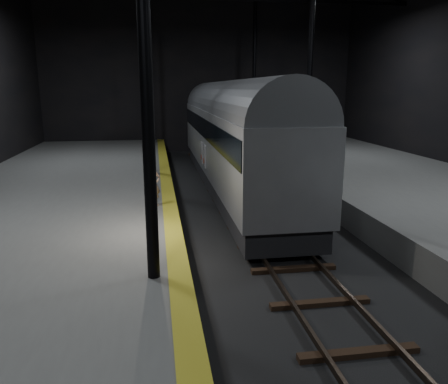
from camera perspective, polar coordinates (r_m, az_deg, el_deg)
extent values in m
plane|color=black|center=(14.25, 6.58, -7.01)|extent=(44.00, 44.00, 0.00)
cube|color=#545451|center=(14.12, -24.35, -6.20)|extent=(9.00, 43.80, 1.00)
cube|color=olive|center=(13.44, -6.81, -3.75)|extent=(0.50, 43.80, 0.01)
cube|color=#3F3328|center=(14.02, 3.74, -6.55)|extent=(0.08, 43.00, 0.14)
cube|color=#3F3328|center=(14.39, 9.38, -6.17)|extent=(0.08, 43.00, 0.14)
cube|color=black|center=(14.23, 6.59, -6.79)|extent=(2.40, 42.00, 0.12)
cylinder|color=black|center=(8.91, -10.38, 19.97)|extent=(0.26, 0.26, 10.00)
cylinder|color=black|center=(20.87, -9.71, 16.12)|extent=(0.26, 0.26, 10.00)
cylinder|color=black|center=(22.17, 11.16, 15.89)|extent=(0.26, 0.26, 10.00)
cylinder|color=black|center=(32.86, -9.53, 15.07)|extent=(0.26, 0.26, 10.00)
cylinder|color=black|center=(33.70, 3.97, 15.17)|extent=(0.26, 0.26, 10.00)
cube|color=#A1A2A8|center=(21.26, 1.03, 6.73)|extent=(2.82, 19.42, 2.91)
cube|color=black|center=(21.55, 1.01, 1.90)|extent=(2.57, 19.03, 0.83)
cube|color=black|center=(21.19, 1.04, 8.56)|extent=(2.87, 19.13, 0.87)
cylinder|color=slate|center=(21.14, 1.05, 10.66)|extent=(2.76, 19.23, 2.76)
cube|color=black|center=(15.20, 5.45, -4.50)|extent=(1.75, 2.14, 0.34)
cube|color=black|center=(28.22, -1.39, 3.91)|extent=(1.75, 2.14, 0.34)
cube|color=silver|center=(20.18, -2.54, 4.69)|extent=(0.04, 0.73, 1.02)
cube|color=silver|center=(21.33, -2.89, 5.16)|extent=(0.04, 0.73, 1.02)
cylinder|color=maroon|center=(20.39, -2.64, 4.09)|extent=(0.03, 0.25, 0.25)
cylinder|color=maroon|center=(21.53, -2.99, 4.58)|extent=(0.03, 0.25, 0.25)
imported|color=#98775D|center=(15.07, -9.27, 0.93)|extent=(0.63, 0.52, 1.48)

